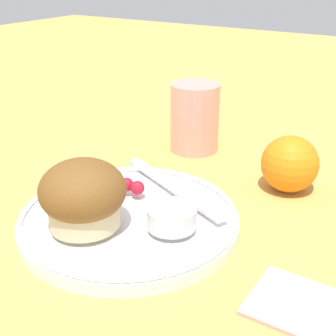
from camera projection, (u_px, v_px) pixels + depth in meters
name	position (u px, v px, depth m)	size (l,w,h in m)	color
ground_plane	(142.00, 217.00, 0.54)	(3.00, 3.00, 0.00)	tan
plate	(129.00, 219.00, 0.52)	(0.24, 0.24, 0.02)	white
muffin	(83.00, 195.00, 0.48)	(0.09, 0.09, 0.07)	beige
cream_ramekin	(172.00, 216.00, 0.48)	(0.05, 0.05, 0.02)	silver
berry_pair	(132.00, 186.00, 0.55)	(0.03, 0.02, 0.02)	#B7192D
butter_knife	(173.00, 187.00, 0.57)	(0.18, 0.09, 0.00)	silver
orange_fruit	(290.00, 164.00, 0.59)	(0.07, 0.07, 0.07)	orange
juice_glass	(195.00, 118.00, 0.71)	(0.07, 0.07, 0.10)	#E5998C
folded_napkin	(331.00, 315.00, 0.39)	(0.14, 0.08, 0.01)	#D19E93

